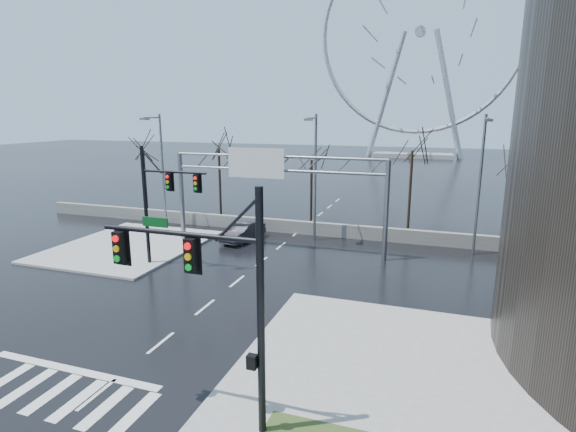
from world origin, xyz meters
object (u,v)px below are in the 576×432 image
at_px(sign_gantry, 271,181).
at_px(signal_mast_near, 219,286).
at_px(ferris_wheel, 420,40).
at_px(signal_mast_far, 159,195).
at_px(car, 243,232).

bearing_deg(sign_gantry, signal_mast_near, -73.81).
distance_m(sign_gantry, ferris_wheel, 82.91).
distance_m(signal_mast_far, car, 8.87).
height_order(signal_mast_near, signal_mast_far, same).
distance_m(signal_mast_near, sign_gantry, 19.79).
relative_size(signal_mast_near, sign_gantry, 0.49).
bearing_deg(signal_mast_far, sign_gantry, 47.53).
xyz_separation_m(signal_mast_far, car, (2.47, 7.47, -4.09)).
xyz_separation_m(sign_gantry, car, (-3.02, 1.47, -4.44)).
bearing_deg(sign_gantry, ferris_wheel, 86.16).
height_order(signal_mast_far, ferris_wheel, ferris_wheel).
height_order(signal_mast_far, sign_gantry, signal_mast_far).
bearing_deg(car, signal_mast_near, -57.37).
xyz_separation_m(sign_gantry, ferris_wheel, (5.38, 80.04, 20.95)).
distance_m(signal_mast_near, signal_mast_far, 17.03).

